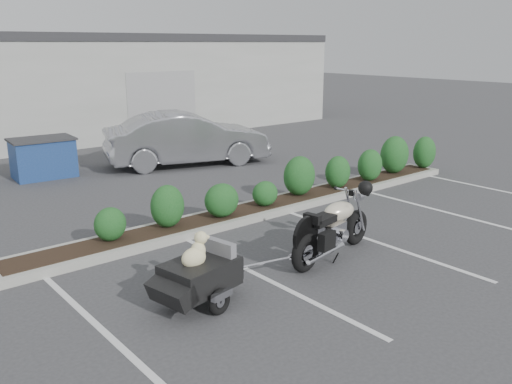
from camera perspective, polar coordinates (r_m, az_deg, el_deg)
ground at (r=10.09m, az=5.43°, el=-5.82°), size 90.00×90.00×0.00m
planter_kerb at (r=12.23m, az=1.48°, el=-1.55°), size 12.00×1.00×0.15m
building at (r=24.59m, az=-24.16°, el=10.27°), size 26.00×10.00×4.00m
motorcycle at (r=9.52m, az=8.16°, el=-3.84°), size 2.30×0.94×1.33m
pet_trailer at (r=7.85m, az=-5.99°, el=-8.58°), size 1.87×1.06×1.10m
sedan at (r=16.83m, az=-7.25°, el=5.60°), size 5.21×3.14×1.62m
dumpster at (r=16.26m, az=-21.50°, el=3.40°), size 1.76×1.27×1.11m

